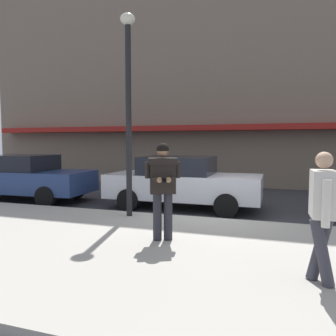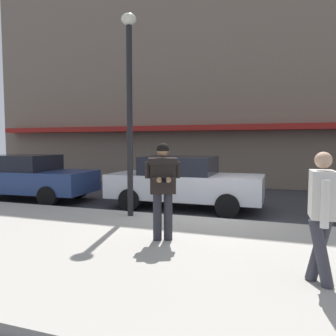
{
  "view_description": "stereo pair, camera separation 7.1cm",
  "coord_description": "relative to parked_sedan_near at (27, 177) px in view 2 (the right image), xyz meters",
  "views": [
    {
      "loc": [
        1.5,
        -7.97,
        1.94
      ],
      "look_at": [
        -0.35,
        -2.34,
        1.49
      ],
      "focal_mm": 35.0,
      "sensor_mm": 36.0,
      "label": 1
    },
    {
      "loc": [
        1.56,
        -7.94,
        1.94
      ],
      "look_at": [
        -0.35,
        -2.34,
        1.49
      ],
      "focal_mm": 35.0,
      "sensor_mm": 36.0,
      "label": 2
    }
  ],
  "objects": [
    {
      "name": "parked_sedan_mid",
      "position": [
        5.43,
        0.38,
        0.0
      ],
      "size": [
        4.51,
        1.94,
        1.54
      ],
      "color": "silver",
      "rests_on": "ground"
    },
    {
      "name": "parked_sedan_near",
      "position": [
        0.0,
        0.0,
        0.0
      ],
      "size": [
        4.58,
        2.09,
        1.54
      ],
      "color": "navy",
      "rests_on": "ground"
    },
    {
      "name": "street_lamp_post",
      "position": [
        4.63,
        -1.61,
        2.35
      ],
      "size": [
        0.36,
        0.36,
        4.88
      ],
      "color": "black",
      "rests_on": "sidewalk"
    },
    {
      "name": "sidewalk",
      "position": [
        7.54,
        -3.81,
        -0.72
      ],
      "size": [
        32.0,
        5.3,
        0.14
      ],
      "primitive_type": "cube",
      "color": "#A8A399",
      "rests_on": "ground"
    },
    {
      "name": "storefront_facade",
      "position": [
        7.54,
        7.53,
        5.9
      ],
      "size": [
        28.0,
        4.7,
        13.4
      ],
      "color": "#756656",
      "rests_on": "ground"
    },
    {
      "name": "curb_paint_line",
      "position": [
        7.54,
        -0.91,
        -0.79
      ],
      "size": [
        28.0,
        0.12,
        0.01
      ],
      "primitive_type": "cube",
      "color": "silver",
      "rests_on": "ground"
    },
    {
      "name": "ground_plane",
      "position": [
        6.54,
        -0.96,
        -0.79
      ],
      "size": [
        80.0,
        80.0,
        0.0
      ],
      "primitive_type": "plane",
      "color": "#333338"
    },
    {
      "name": "man_texting_on_phone",
      "position": [
        6.09,
        -3.29,
        0.46
      ],
      "size": [
        0.61,
        0.65,
        1.81
      ],
      "color": "#23232B",
      "rests_on": "sidewalk"
    },
    {
      "name": "pedestrian_in_light_coat",
      "position": [
        8.63,
        -4.41,
        0.32
      ],
      "size": [
        0.34,
        0.6,
        1.7
      ],
      "color": "#33333D",
      "rests_on": "sidewalk"
    }
  ]
}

